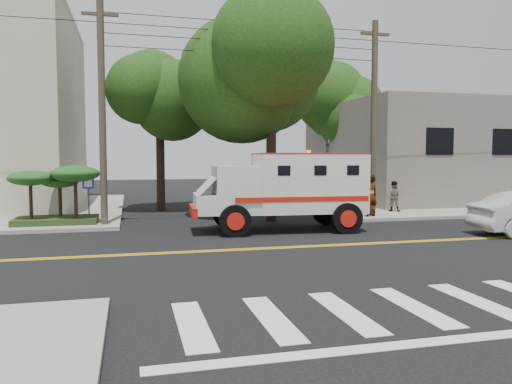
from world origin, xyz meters
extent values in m
plane|color=black|center=(0.00, 0.00, 0.00)|extent=(100.00, 100.00, 0.00)
cube|color=gray|center=(13.50, 13.50, 0.07)|extent=(17.00, 17.00, 0.15)
cube|color=#686359|center=(15.00, 14.00, 3.15)|extent=(14.00, 12.00, 6.00)
cylinder|color=#382D23|center=(-5.60, 6.00, 4.50)|extent=(0.28, 0.28, 9.00)
cylinder|color=#382D23|center=(6.30, 6.20, 4.50)|extent=(0.28, 0.28, 9.00)
cylinder|color=black|center=(1.50, 6.50, 3.50)|extent=(0.44, 0.44, 7.00)
sphere|color=#15380F|center=(1.50, 6.50, 7.00)|extent=(5.32, 5.32, 5.32)
sphere|color=#15380F|center=(2.64, 5.74, 7.57)|extent=(4.56, 4.56, 4.56)
cylinder|color=black|center=(-3.00, 12.00, 2.80)|extent=(0.44, 0.44, 5.60)
sphere|color=#15380F|center=(-3.00, 12.00, 5.60)|extent=(3.92, 3.92, 3.92)
sphere|color=#15380F|center=(-2.16, 11.44, 6.02)|extent=(3.36, 3.36, 3.36)
cylinder|color=black|center=(8.50, 16.00, 2.97)|extent=(0.44, 0.44, 5.95)
sphere|color=#15380F|center=(8.50, 16.00, 5.95)|extent=(4.20, 4.20, 4.20)
sphere|color=#15380F|center=(9.40, 15.40, 6.40)|extent=(3.60, 3.60, 3.60)
cylinder|color=#3F3F42|center=(3.80, 5.60, 1.80)|extent=(0.12, 0.12, 3.60)
imported|color=#3F3F42|center=(3.80, 5.60, 3.15)|extent=(0.15, 0.18, 0.90)
cylinder|color=#3F3F42|center=(-6.20, 6.20, 1.00)|extent=(0.06, 0.06, 2.00)
cube|color=#0C33A5|center=(-6.20, 6.14, 1.80)|extent=(0.45, 0.03, 0.45)
cube|color=#1E3314|center=(-7.50, 6.80, 0.27)|extent=(3.20, 2.00, 0.24)
cylinder|color=black|center=(-8.40, 6.50, 1.15)|extent=(0.14, 0.14, 1.52)
ellipsoid|color=#1D4615|center=(-8.40, 6.50, 2.00)|extent=(1.73, 1.73, 0.60)
cylinder|color=black|center=(-7.40, 7.20, 1.07)|extent=(0.14, 0.14, 1.36)
ellipsoid|color=#1D4615|center=(-7.40, 7.20, 1.83)|extent=(1.55, 1.55, 0.54)
cylinder|color=black|center=(-6.70, 6.30, 1.23)|extent=(0.14, 0.14, 1.68)
ellipsoid|color=#1D4615|center=(-6.70, 6.30, 2.17)|extent=(1.91, 1.91, 0.66)
cube|color=silver|center=(2.12, 3.44, 1.83)|extent=(4.22, 2.67, 2.19)
cube|color=silver|center=(-0.69, 3.63, 1.62)|extent=(1.82, 2.40, 1.78)
cube|color=black|center=(-1.51, 3.68, 2.09)|extent=(0.18, 1.78, 0.73)
cube|color=silver|center=(-1.79, 3.70, 1.10)|extent=(1.08, 2.15, 0.73)
cube|color=red|center=(-2.31, 3.74, 0.84)|extent=(0.34, 2.25, 0.37)
cube|color=red|center=(2.12, 3.44, 2.96)|extent=(4.22, 2.67, 0.06)
cylinder|color=black|center=(-0.98, 2.47, 0.57)|extent=(1.17, 0.41, 1.15)
cylinder|color=black|center=(-0.82, 4.81, 0.57)|extent=(1.17, 0.41, 1.15)
cylinder|color=black|center=(3.19, 2.19, 0.57)|extent=(1.17, 0.41, 1.15)
cylinder|color=black|center=(3.34, 4.53, 0.57)|extent=(1.17, 0.41, 1.15)
imported|color=gray|center=(5.96, 5.73, 1.10)|extent=(0.75, 0.54, 1.90)
imported|color=gray|center=(8.06, 7.41, 0.90)|extent=(0.92, 0.88, 1.50)
camera|label=1|loc=(-4.58, -14.76, 2.83)|focal=35.00mm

